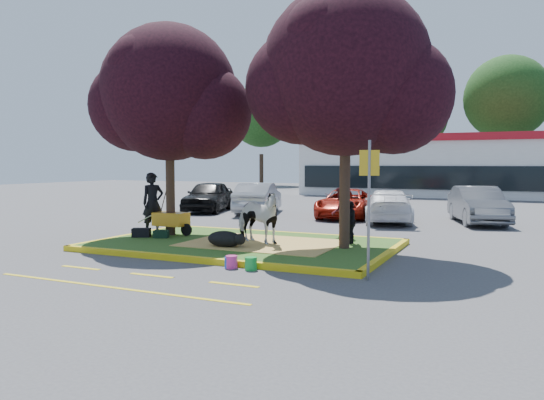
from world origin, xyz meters
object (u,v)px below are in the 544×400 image
at_px(bucket_blue, 230,263).
at_px(car_black, 208,196).
at_px(handler, 153,203).
at_px(wheelbarrow, 171,219).
at_px(bucket_green, 251,264).
at_px(cow, 256,217).
at_px(sign_post, 369,193).
at_px(calf, 225,239).
at_px(bucket_pink, 232,262).
at_px(car_silver, 258,198).

distance_m(bucket_blue, car_black, 14.36).
height_order(handler, car_black, handler).
bearing_deg(wheelbarrow, bucket_green, -35.59).
relative_size(cow, wheelbarrow, 0.94).
relative_size(sign_post, bucket_green, 9.75).
bearing_deg(bucket_green, calf, 133.53).
xyz_separation_m(calf, car_black, (-6.78, 10.15, 0.39)).
bearing_deg(bucket_green, bucket_pink, 180.00).
xyz_separation_m(calf, wheelbarrow, (-2.73, 1.41, 0.27)).
bearing_deg(bucket_blue, car_silver, 113.53).
relative_size(cow, bucket_green, 5.95).
height_order(bucket_pink, car_silver, car_silver).
xyz_separation_m(handler, sign_post, (7.78, -3.10, 0.67)).
height_order(car_black, car_silver, car_black).
xyz_separation_m(cow, bucket_blue, (0.69, -2.74, -0.76)).
bearing_deg(bucket_blue, cow, 104.14).
distance_m(handler, sign_post, 8.40).
distance_m(cow, sign_post, 4.77).
bearing_deg(cow, car_silver, 43.60).
xyz_separation_m(bucket_blue, car_black, (-7.95, 11.95, 0.63)).
height_order(calf, car_silver, car_silver).
height_order(wheelbarrow, bucket_blue, wheelbarrow).
bearing_deg(car_silver, bucket_green, 100.51).
bearing_deg(bucket_blue, bucket_green, 0.00).
height_order(cow, calf, cow).
height_order(calf, bucket_green, calf).
bearing_deg(cow, calf, 170.65).
bearing_deg(cow, sign_post, -106.80).
bearing_deg(sign_post, calf, 146.26).
bearing_deg(car_black, bucket_green, -70.04).
height_order(cow, wheelbarrow, cow).
relative_size(calf, wheelbarrow, 0.54).
distance_m(calf, bucket_green, 2.49).
relative_size(calf, bucket_green, 3.43).
relative_size(bucket_pink, bucket_blue, 1.13).
distance_m(bucket_green, car_silver, 13.27).
bearing_deg(cow, car_black, 55.76).
distance_m(bucket_green, car_black, 14.67).
height_order(cow, car_silver, cow).
height_order(bucket_green, car_black, car_black).
bearing_deg(handler, car_silver, 34.55).
bearing_deg(wheelbarrow, calf, -27.03).
bearing_deg(cow, wheelbarrow, 99.21).
bearing_deg(wheelbarrow, handler, -179.43).
bearing_deg(car_silver, handler, 78.77).
xyz_separation_m(calf, bucket_blue, (1.17, -1.80, -0.24)).
bearing_deg(wheelbarrow, car_black, 115.11).
xyz_separation_m(wheelbarrow, car_black, (-4.05, 8.74, 0.13)).
bearing_deg(handler, calf, -81.63).
height_order(bucket_green, bucket_pink, bucket_green).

